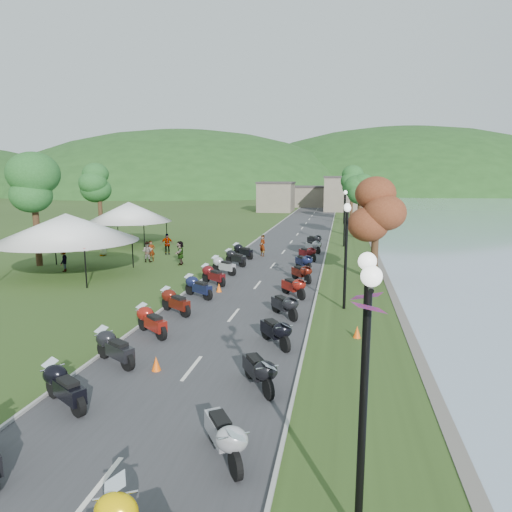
# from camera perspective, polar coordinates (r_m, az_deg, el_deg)

# --- Properties ---
(road) EXTENTS (7.00, 120.00, 0.02)m
(road) POSITION_cam_1_polar(r_m,az_deg,el_deg) (44.40, 4.44, 1.76)
(road) COLOR #3A3A3D
(road) RESTS_ON ground
(hills_backdrop) EXTENTS (360.00, 120.00, 76.00)m
(hills_backdrop) POSITION_cam_1_polar(r_m,az_deg,el_deg) (203.84, 9.46, 8.08)
(hills_backdrop) COLOR #285621
(hills_backdrop) RESTS_ON ground
(far_building) EXTENTS (18.00, 16.00, 5.00)m
(far_building) POSITION_cam_1_polar(r_m,az_deg,el_deg) (89.02, 6.40, 7.45)
(far_building) COLOR #776D5C
(far_building) RESTS_ON ground
(moto_row_left) EXTENTS (2.60, 37.68, 1.10)m
(moto_row_left) POSITION_cam_1_polar(r_m,az_deg,el_deg) (18.95, -12.89, -8.09)
(moto_row_left) COLOR #331411
(moto_row_left) RESTS_ON ground
(moto_row_right) EXTENTS (2.60, 41.85, 1.10)m
(moto_row_right) POSITION_cam_1_polar(r_m,az_deg,el_deg) (22.58, 4.22, -4.91)
(moto_row_right) COLOR #331411
(moto_row_right) RESTS_ON ground
(streetlamp_near) EXTENTS (1.40, 1.40, 5.00)m
(streetlamp_near) POSITION_cam_1_polar(r_m,az_deg,el_deg) (8.28, 13.25, -17.98)
(streetlamp_near) COLOR black
(streetlamp_near) RESTS_ON ground
(vendor_tent_main) EXTENTS (5.98, 5.98, 4.00)m
(vendor_tent_main) POSITION_cam_1_polar(r_m,az_deg,el_deg) (31.68, -22.47, 1.34)
(vendor_tent_main) COLOR white
(vendor_tent_main) RESTS_ON ground
(vendor_tent_side) EXTENTS (5.11, 5.11, 4.00)m
(vendor_tent_side) POSITION_cam_1_polar(r_m,az_deg,el_deg) (43.69, -15.51, 3.92)
(vendor_tent_side) COLOR white
(vendor_tent_side) RESTS_ON ground
(tree_park_left) EXTENTS (3.40, 3.40, 9.44)m
(tree_park_left) POSITION_cam_1_polar(r_m,az_deg,el_deg) (35.70, -25.98, 6.38)
(tree_park_left) COLOR #2A6B2A
(tree_park_left) RESTS_ON ground
(tree_lakeside) EXTENTS (2.40, 2.40, 6.65)m
(tree_lakeside) POSITION_cam_1_polar(r_m,az_deg,el_deg) (28.65, 14.74, 3.61)
(tree_lakeside) COLOR #2A6B2A
(tree_lakeside) RESTS_ON ground
(pedestrian_a) EXTENTS (0.68, 0.60, 1.55)m
(pedestrian_a) POSITION_cam_1_polar(r_m,az_deg,el_deg) (35.36, -12.92, -0.61)
(pedestrian_a) COLOR slate
(pedestrian_a) RESTS_ON ground
(pedestrian_b) EXTENTS (0.77, 0.44, 1.55)m
(pedestrian_b) POSITION_cam_1_polar(r_m,az_deg,el_deg) (35.01, -13.41, -0.73)
(pedestrian_b) COLOR slate
(pedestrian_b) RESTS_ON ground
(pedestrian_c) EXTENTS (0.72, 1.09, 1.57)m
(pedestrian_c) POSITION_cam_1_polar(r_m,az_deg,el_deg) (33.33, -22.84, -1.78)
(pedestrian_c) COLOR slate
(pedestrian_c) RESTS_ON ground
(traffic_cone_near) EXTENTS (0.32, 0.32, 0.50)m
(traffic_cone_near) POSITION_cam_1_polar(r_m,az_deg,el_deg) (15.76, -12.38, -13.03)
(traffic_cone_near) COLOR #F2590C
(traffic_cone_near) RESTS_ON ground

